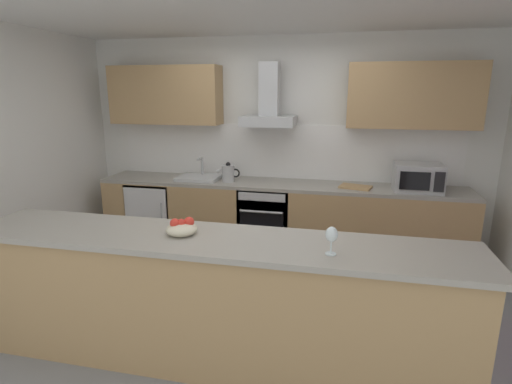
# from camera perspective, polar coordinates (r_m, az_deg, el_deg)

# --- Properties ---
(ground) EXTENTS (5.93, 4.47, 0.02)m
(ground) POSITION_cam_1_polar(r_m,az_deg,el_deg) (3.78, -0.76, -17.13)
(ground) COLOR gray
(ceiling) EXTENTS (5.93, 4.47, 0.02)m
(ceiling) POSITION_cam_1_polar(r_m,az_deg,el_deg) (3.30, -0.92, 25.62)
(ceiling) COLOR white
(wall_back) EXTENTS (5.93, 0.12, 2.60)m
(wall_back) POSITION_cam_1_polar(r_m,az_deg,el_deg) (5.04, 3.93, 6.68)
(wall_back) COLOR white
(wall_back) RESTS_ON ground
(backsplash_tile) EXTENTS (4.19, 0.02, 0.66)m
(backsplash_tile) POSITION_cam_1_polar(r_m,az_deg,el_deg) (4.98, 3.79, 5.78)
(backsplash_tile) COLOR white
(counter_back) EXTENTS (4.34, 0.60, 0.90)m
(counter_back) POSITION_cam_1_polar(r_m,az_deg,el_deg) (4.86, 3.07, -3.88)
(counter_back) COLOR tan
(counter_back) RESTS_ON ground
(counter_island) EXTENTS (3.58, 0.64, 0.98)m
(counter_island) POSITION_cam_1_polar(r_m,az_deg,el_deg) (2.97, -6.00, -15.35)
(counter_island) COLOR tan
(counter_island) RESTS_ON ground
(upper_cabinets) EXTENTS (4.28, 0.32, 0.70)m
(upper_cabinets) POSITION_cam_1_polar(r_m,az_deg,el_deg) (4.77, 3.62, 13.62)
(upper_cabinets) COLOR tan
(oven) EXTENTS (0.60, 0.62, 0.80)m
(oven) POSITION_cam_1_polar(r_m,az_deg,el_deg) (4.85, 1.48, -3.76)
(oven) COLOR slate
(oven) RESTS_ON ground
(refrigerator) EXTENTS (0.58, 0.60, 0.85)m
(refrigerator) POSITION_cam_1_polar(r_m,az_deg,el_deg) (5.32, -14.03, -2.97)
(refrigerator) COLOR white
(refrigerator) RESTS_ON ground
(microwave) EXTENTS (0.50, 0.38, 0.30)m
(microwave) POSITION_cam_1_polar(r_m,az_deg,el_deg) (4.66, 22.15, 1.93)
(microwave) COLOR #B7BABC
(microwave) RESTS_ON counter_back
(sink) EXTENTS (0.50, 0.40, 0.26)m
(sink) POSITION_cam_1_polar(r_m,az_deg,el_deg) (4.97, -8.14, 2.12)
(sink) COLOR silver
(sink) RESTS_ON counter_back
(kettle) EXTENTS (0.29, 0.15, 0.24)m
(kettle) POSITION_cam_1_polar(r_m,az_deg,el_deg) (4.79, -3.98, 2.71)
(kettle) COLOR #B7BABC
(kettle) RESTS_ON counter_back
(range_hood) EXTENTS (0.62, 0.45, 0.72)m
(range_hood) POSITION_cam_1_polar(r_m,az_deg,el_deg) (4.75, 1.89, 12.15)
(range_hood) COLOR #B7BABC
(wine_glass) EXTENTS (0.08, 0.08, 0.18)m
(wine_glass) POSITION_cam_1_polar(r_m,az_deg,el_deg) (2.48, 10.76, -6.12)
(wine_glass) COLOR silver
(wine_glass) RESTS_ON counter_island
(fruit_bowl) EXTENTS (0.22, 0.22, 0.13)m
(fruit_bowl) POSITION_cam_1_polar(r_m,az_deg,el_deg) (2.85, -10.57, -5.09)
(fruit_bowl) COLOR beige
(fruit_bowl) RESTS_ON counter_island
(chopping_board) EXTENTS (0.39, 0.30, 0.02)m
(chopping_board) POSITION_cam_1_polar(r_m,az_deg,el_deg) (4.63, 14.05, 0.72)
(chopping_board) COLOR tan
(chopping_board) RESTS_ON counter_back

